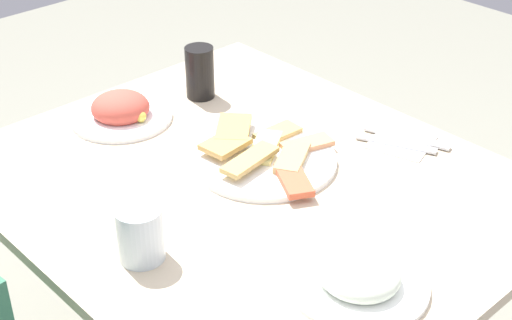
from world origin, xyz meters
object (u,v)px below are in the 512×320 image
(salad_plate_greens, at_px, (121,111))
(salad_plate_rice, at_px, (359,278))
(soda_can, at_px, (200,72))
(paper_napkin, at_px, (401,142))
(spoon, at_px, (396,144))
(drinking_glass, at_px, (140,233))
(pide_platter, at_px, (265,156))
(dining_table, at_px, (250,217))
(fork, at_px, (407,138))

(salad_plate_greens, relative_size, salad_plate_rice, 0.99)
(soda_can, distance_m, paper_napkin, 0.49)
(salad_plate_greens, relative_size, spoon, 1.33)
(salad_plate_rice, xyz_separation_m, soda_can, (0.69, -0.24, 0.04))
(drinking_glass, bearing_deg, soda_can, -49.03)
(salad_plate_greens, distance_m, soda_can, 0.21)
(soda_can, bearing_deg, spoon, -161.55)
(pide_platter, bearing_deg, dining_table, 113.76)
(drinking_glass, height_order, spoon, drinking_glass)
(drinking_glass, distance_m, spoon, 0.61)
(salad_plate_rice, xyz_separation_m, spoon, (0.23, -0.40, -0.01))
(pide_platter, distance_m, salad_plate_rice, 0.41)
(dining_table, relative_size, pide_platter, 3.10)
(spoon, bearing_deg, dining_table, 46.07)
(salad_plate_greens, bearing_deg, dining_table, -173.87)
(salad_plate_greens, height_order, fork, salad_plate_greens)
(drinking_glass, height_order, fork, drinking_glass)
(drinking_glass, relative_size, spoon, 0.58)
(soda_can, height_order, drinking_glass, soda_can)
(salad_plate_greens, distance_m, spoon, 0.60)
(dining_table, distance_m, salad_plate_greens, 0.39)
(spoon, bearing_deg, soda_can, -5.66)
(salad_plate_rice, distance_m, fork, 0.49)
(salad_plate_rice, bearing_deg, pide_platter, -22.20)
(pide_platter, height_order, fork, pide_platter)
(salad_plate_greens, distance_m, fork, 0.62)
(salad_plate_rice, bearing_deg, drinking_glass, 34.90)
(pide_platter, relative_size, salad_plate_greens, 1.49)
(fork, relative_size, spoon, 1.10)
(pide_platter, relative_size, spoon, 1.97)
(soda_can, height_order, paper_napkin, soda_can)
(paper_napkin, height_order, spoon, spoon)
(paper_napkin, relative_size, spoon, 0.71)
(pide_platter, height_order, drinking_glass, drinking_glass)
(pide_platter, distance_m, soda_can, 0.33)
(paper_napkin, relative_size, fork, 0.64)
(salad_plate_rice, height_order, paper_napkin, salad_plate_rice)
(paper_napkin, bearing_deg, salad_plate_greens, 37.12)
(pide_platter, xyz_separation_m, spoon, (-0.14, -0.24, -0.01))
(spoon, bearing_deg, salad_plate_rice, 96.57)
(salad_plate_greens, bearing_deg, soda_can, -99.42)
(drinking_glass, distance_m, paper_napkin, 0.63)
(pide_platter, bearing_deg, soda_can, -16.19)
(drinking_glass, xyz_separation_m, paper_napkin, (-0.06, -0.62, -0.05))
(drinking_glass, xyz_separation_m, fork, (-0.06, -0.64, -0.04))
(dining_table, bearing_deg, salad_plate_rice, 166.16)
(salad_plate_rice, distance_m, paper_napkin, 0.48)
(fork, bearing_deg, salad_plate_greens, 19.53)
(salad_plate_greens, relative_size, soda_can, 1.84)
(soda_can, height_order, spoon, soda_can)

